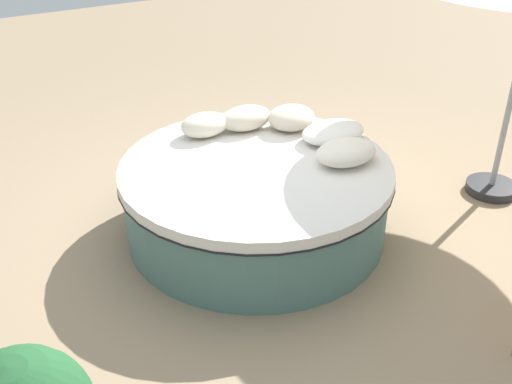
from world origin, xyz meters
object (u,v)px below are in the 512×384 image
throw_pillow_4 (205,125)px  round_bed (256,198)px  throw_pillow_2 (291,118)px  throw_pillow_0 (346,152)px  throw_pillow_1 (333,132)px  throw_pillow_3 (246,118)px

throw_pillow_4 → round_bed: bearing=98.8°
round_bed → throw_pillow_2: (-0.58, -0.41, 0.39)m
round_bed → throw_pillow_4: bearing=-81.2°
throw_pillow_0 → throw_pillow_2: throw_pillow_2 is taller
round_bed → throw_pillow_1: 0.83m
throw_pillow_3 → throw_pillow_4: bearing=-8.6°
throw_pillow_1 → throw_pillow_2: 0.40m
throw_pillow_1 → throw_pillow_3: size_ratio=1.22×
round_bed → throw_pillow_1: size_ratio=3.82×
throw_pillow_0 → throw_pillow_1: (-0.15, -0.36, -0.01)m
round_bed → throw_pillow_3: size_ratio=4.64×
throw_pillow_1 → throw_pillow_3: throw_pillow_3 is taller
round_bed → throw_pillow_3: (-0.25, -0.60, 0.39)m
throw_pillow_3 → throw_pillow_0: bearing=110.3°
throw_pillow_0 → throw_pillow_4: bearing=-54.4°
throw_pillow_0 → throw_pillow_4: throw_pillow_4 is taller
throw_pillow_2 → round_bed: bearing=35.4°
throw_pillow_1 → throw_pillow_4: (0.84, -0.61, 0.02)m
round_bed → throw_pillow_3: throw_pillow_3 is taller
throw_pillow_0 → throw_pillow_4: size_ratio=1.20×
round_bed → throw_pillow_0: throw_pillow_0 is taller
throw_pillow_0 → throw_pillow_1: bearing=-112.5°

